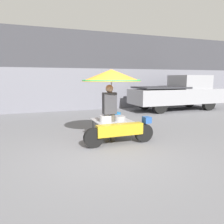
# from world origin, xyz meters

# --- Properties ---
(ground_plane) EXTENTS (36.00, 36.00, 0.00)m
(ground_plane) POSITION_xyz_m (0.00, 0.00, 0.00)
(ground_plane) COLOR slate
(shopfront_building) EXTENTS (28.00, 2.06, 4.50)m
(shopfront_building) POSITION_xyz_m (0.00, 8.43, 2.23)
(shopfront_building) COLOR #38383D
(shopfront_building) RESTS_ON ground
(vendor_motorcycle_cart) EXTENTS (2.06, 1.77, 2.10)m
(vendor_motorcycle_cart) POSITION_xyz_m (0.54, 1.08, 1.61)
(vendor_motorcycle_cart) COLOR black
(vendor_motorcycle_cart) RESTS_ON ground
(vendor_person) EXTENTS (0.38, 0.22, 1.66)m
(vendor_person) POSITION_xyz_m (0.38, 0.91, 0.93)
(vendor_person) COLOR #4C473D
(vendor_person) RESTS_ON ground
(pickup_truck) EXTENTS (5.48, 1.95, 2.01)m
(pickup_truck) POSITION_xyz_m (6.42, 5.60, 0.98)
(pickup_truck) COLOR black
(pickup_truck) RESTS_ON ground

